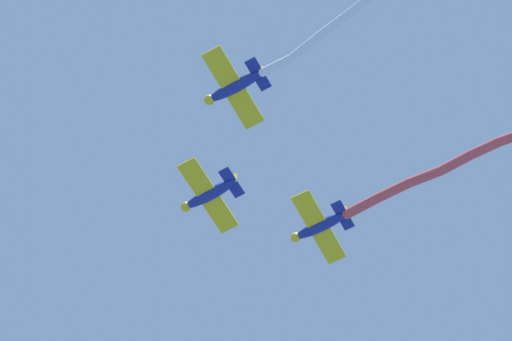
# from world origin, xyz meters

# --- Properties ---
(airplane_lead) EXTENTS (7.33, 5.52, 1.81)m
(airplane_lead) POSITION_xyz_m (5.09, 1.94, 85.58)
(airplane_lead) COLOR navy
(airplane_left_wing) EXTENTS (7.32, 5.50, 1.81)m
(airplane_left_wing) POSITION_xyz_m (13.08, 7.56, 85.58)
(airplane_left_wing) COLOR navy
(smoke_trail_left_wing) EXTENTS (5.30, 19.20, 3.09)m
(smoke_trail_left_wing) POSITION_xyz_m (15.40, 19.38, 86.67)
(smoke_trail_left_wing) COLOR white
(airplane_right_wing) EXTENTS (7.30, 5.47, 1.81)m
(airplane_right_wing) POSITION_xyz_m (-1.33, 9.28, 85.88)
(airplane_right_wing) COLOR navy
(smoke_trail_right_wing) EXTENTS (2.80, 25.29, 2.14)m
(smoke_trail_right_wing) POSITION_xyz_m (-0.25, 24.14, 86.48)
(smoke_trail_right_wing) COLOR #DB4C4C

